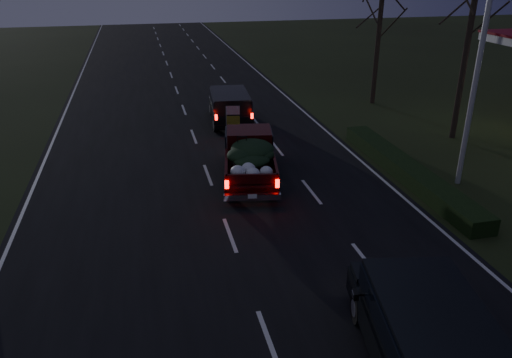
{
  "coord_description": "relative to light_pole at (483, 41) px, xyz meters",
  "views": [
    {
      "loc": [
        -2.34,
        -13.69,
        8.05
      ],
      "look_at": [
        1.16,
        1.3,
        1.3
      ],
      "focal_mm": 35.0,
      "sensor_mm": 36.0,
      "label": 1
    }
  ],
  "objects": [
    {
      "name": "bare_tree_mid",
      "position": [
        3.0,
        5.0,
        0.87
      ],
      "size": [
        3.6,
        3.6,
        8.5
      ],
      "color": "black",
      "rests_on": "ground"
    },
    {
      "name": "hedge_row",
      "position": [
        -1.7,
        1.0,
        -5.18
      ],
      "size": [
        1.0,
        10.0,
        0.6
      ],
      "primitive_type": "cube",
      "color": "black",
      "rests_on": "ground"
    },
    {
      "name": "pickup_truck",
      "position": [
        -7.9,
        2.34,
        -4.48
      ],
      "size": [
        2.81,
        5.35,
        2.67
      ],
      "rotation": [
        0.0,
        0.0,
        -0.18
      ],
      "color": "#340707",
      "rests_on": "ground"
    },
    {
      "name": "ground",
      "position": [
        -9.5,
        -2.0,
        -5.48
      ],
      "size": [
        120.0,
        120.0,
        0.0
      ],
      "primitive_type": "plane",
      "color": "black",
      "rests_on": "ground"
    },
    {
      "name": "lead_suv",
      "position": [
        -7.29,
        9.94,
        -4.45
      ],
      "size": [
        2.38,
        4.9,
        1.37
      ],
      "rotation": [
        0.0,
        0.0,
        -0.09
      ],
      "color": "black",
      "rests_on": "ground"
    },
    {
      "name": "light_pole",
      "position": [
        0.0,
        0.0,
        0.0
      ],
      "size": [
        0.5,
        0.9,
        9.16
      ],
      "color": "silver",
      "rests_on": "ground"
    },
    {
      "name": "bare_tree_far",
      "position": [
        2.0,
        12.0,
        -0.25
      ],
      "size": [
        3.6,
        3.6,
        7.0
      ],
      "color": "black",
      "rests_on": "ground"
    },
    {
      "name": "road_asphalt",
      "position": [
        -9.5,
        -2.0,
        -5.47
      ],
      "size": [
        14.0,
        120.0,
        0.02
      ],
      "primitive_type": "cube",
      "color": "black",
      "rests_on": "ground"
    },
    {
      "name": "rear_suv",
      "position": [
        -6.62,
        -8.75,
        -4.36
      ],
      "size": [
        3.09,
        5.47,
        1.48
      ],
      "rotation": [
        0.0,
        0.0,
        -0.19
      ],
      "color": "black",
      "rests_on": "ground"
    }
  ]
}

